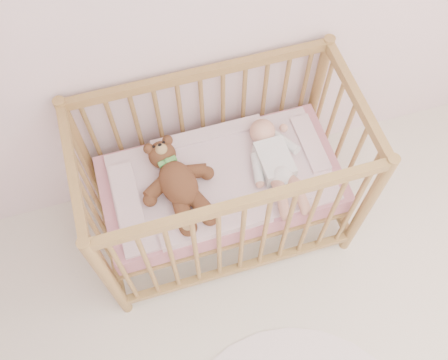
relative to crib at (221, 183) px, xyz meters
name	(u,v)px	position (x,y,z in m)	size (l,w,h in m)	color
crib	(221,183)	(0.00, 0.00, 0.00)	(1.36, 0.76, 1.00)	#A98647
mattress	(221,184)	(0.00, 0.00, -0.01)	(1.22, 0.62, 0.13)	#C77C86
blanket	(221,177)	(0.00, 0.00, 0.06)	(1.10, 0.58, 0.06)	pink
baby	(275,160)	(0.27, -0.02, 0.14)	(0.29, 0.60, 0.14)	white
teddy_bear	(179,184)	(-0.22, -0.02, 0.15)	(0.39, 0.56, 0.16)	brown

